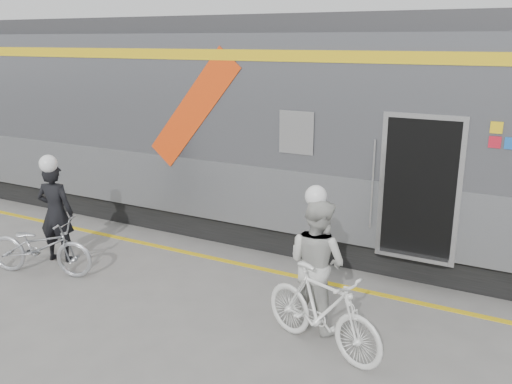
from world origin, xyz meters
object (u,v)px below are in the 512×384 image
Objects in this scene: woman at (317,263)px; bicycle_left at (40,246)px; man at (56,213)px; bicycle_right at (322,310)px.

bicycle_left is at bearing 26.28° from woman.
man is 0.97× the size of bicycle_right.
man is 4.75m from woman.
bicycle_right is at bearing -105.89° from bicycle_left.
woman is at bearing 164.12° from man.
woman reaches higher than bicycle_right.
bicycle_left is at bearing 93.70° from man.
man reaches higher than bicycle_left.
bicycle_right is at bearing 157.88° from man.
woman reaches higher than bicycle_left.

